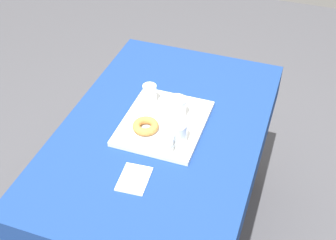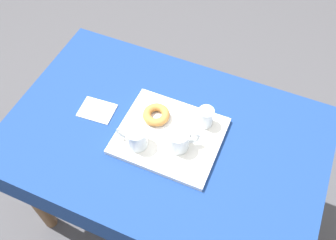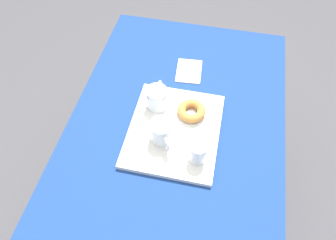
{
  "view_description": "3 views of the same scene",
  "coord_description": "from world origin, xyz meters",
  "px_view_note": "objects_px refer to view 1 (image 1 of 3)",
  "views": [
    {
      "loc": [
        1.3,
        0.48,
        1.98
      ],
      "look_at": [
        -0.01,
        0.02,
        0.79
      ],
      "focal_mm": 47.7,
      "sensor_mm": 36.0,
      "label": 1
    },
    {
      "loc": [
        -0.33,
        0.72,
        1.97
      ],
      "look_at": [
        0.0,
        -0.04,
        0.8
      ],
      "focal_mm": 39.39,
      "sensor_mm": 36.0,
      "label": 2
    },
    {
      "loc": [
        -0.69,
        -0.12,
        1.75
      ],
      "look_at": [
        -0.01,
        0.03,
        0.8
      ],
      "focal_mm": 34.15,
      "sensor_mm": 36.0,
      "label": 3
    }
  ],
  "objects_px": {
    "dining_table": "(162,147)",
    "donut_plate_left": "(146,130)",
    "tea_mug_right": "(176,108)",
    "paper_napkin": "(134,179)",
    "serving_tray": "(165,123)",
    "water_glass_near": "(150,94)",
    "sugar_donut_left": "(146,126)",
    "tea_mug_left": "(177,133)"
  },
  "relations": [
    {
      "from": "donut_plate_left",
      "to": "sugar_donut_left",
      "type": "height_order",
      "value": "sugar_donut_left"
    },
    {
      "from": "tea_mug_left",
      "to": "sugar_donut_left",
      "type": "distance_m",
      "value": 0.14
    },
    {
      "from": "water_glass_near",
      "to": "paper_napkin",
      "type": "height_order",
      "value": "water_glass_near"
    },
    {
      "from": "tea_mug_right",
      "to": "donut_plate_left",
      "type": "distance_m",
      "value": 0.16
    },
    {
      "from": "water_glass_near",
      "to": "sugar_donut_left",
      "type": "bearing_deg",
      "value": 15.99
    },
    {
      "from": "serving_tray",
      "to": "donut_plate_left",
      "type": "distance_m",
      "value": 0.1
    },
    {
      "from": "serving_tray",
      "to": "tea_mug_right",
      "type": "relative_size",
      "value": 3.44
    },
    {
      "from": "dining_table",
      "to": "donut_plate_left",
      "type": "bearing_deg",
      "value": -42.58
    },
    {
      "from": "dining_table",
      "to": "water_glass_near",
      "type": "height_order",
      "value": "water_glass_near"
    },
    {
      "from": "serving_tray",
      "to": "water_glass_near",
      "type": "bearing_deg",
      "value": -134.8
    },
    {
      "from": "donut_plate_left",
      "to": "paper_napkin",
      "type": "relative_size",
      "value": 0.81
    },
    {
      "from": "tea_mug_left",
      "to": "water_glass_near",
      "type": "distance_m",
      "value": 0.28
    },
    {
      "from": "tea_mug_right",
      "to": "donut_plate_left",
      "type": "xyz_separation_m",
      "value": [
        0.13,
        -0.09,
        -0.04
      ]
    },
    {
      "from": "tea_mug_left",
      "to": "paper_napkin",
      "type": "bearing_deg",
      "value": -21.53
    },
    {
      "from": "paper_napkin",
      "to": "serving_tray",
      "type": "bearing_deg",
      "value": 178.92
    },
    {
      "from": "dining_table",
      "to": "donut_plate_left",
      "type": "xyz_separation_m",
      "value": [
        0.05,
        -0.05,
        0.13
      ]
    },
    {
      "from": "tea_mug_right",
      "to": "donut_plate_left",
      "type": "bearing_deg",
      "value": -33.35
    },
    {
      "from": "tea_mug_right",
      "to": "water_glass_near",
      "type": "xyz_separation_m",
      "value": [
        -0.05,
        -0.14,
        -0.0
      ]
    },
    {
      "from": "water_glass_near",
      "to": "sugar_donut_left",
      "type": "xyz_separation_m",
      "value": [
        0.19,
        0.05,
        -0.01
      ]
    },
    {
      "from": "tea_mug_left",
      "to": "serving_tray",
      "type": "bearing_deg",
      "value": -139.53
    },
    {
      "from": "water_glass_near",
      "to": "donut_plate_left",
      "type": "xyz_separation_m",
      "value": [
        0.19,
        0.05,
        -0.03
      ]
    },
    {
      "from": "serving_tray",
      "to": "water_glass_near",
      "type": "distance_m",
      "value": 0.16
    },
    {
      "from": "donut_plate_left",
      "to": "paper_napkin",
      "type": "height_order",
      "value": "donut_plate_left"
    },
    {
      "from": "sugar_donut_left",
      "to": "paper_napkin",
      "type": "bearing_deg",
      "value": 11.2
    },
    {
      "from": "paper_napkin",
      "to": "tea_mug_left",
      "type": "bearing_deg",
      "value": 158.47
    },
    {
      "from": "dining_table",
      "to": "tea_mug_right",
      "type": "distance_m",
      "value": 0.19
    },
    {
      "from": "tea_mug_right",
      "to": "paper_napkin",
      "type": "bearing_deg",
      "value": -5.71
    },
    {
      "from": "dining_table",
      "to": "tea_mug_right",
      "type": "relative_size",
      "value": 11.0
    },
    {
      "from": "donut_plate_left",
      "to": "sugar_donut_left",
      "type": "relative_size",
      "value": 1.06
    },
    {
      "from": "serving_tray",
      "to": "tea_mug_right",
      "type": "height_order",
      "value": "tea_mug_right"
    },
    {
      "from": "dining_table",
      "to": "water_glass_near",
      "type": "xyz_separation_m",
      "value": [
        -0.13,
        -0.1,
        0.16
      ]
    },
    {
      "from": "tea_mug_left",
      "to": "tea_mug_right",
      "type": "relative_size",
      "value": 1.08
    },
    {
      "from": "donut_plate_left",
      "to": "paper_napkin",
      "type": "xyz_separation_m",
      "value": [
        0.25,
        0.05,
        -0.02
      ]
    },
    {
      "from": "tea_mug_left",
      "to": "paper_napkin",
      "type": "relative_size",
      "value": 0.88
    },
    {
      "from": "serving_tray",
      "to": "tea_mug_left",
      "type": "distance_m",
      "value": 0.14
    },
    {
      "from": "tea_mug_right",
      "to": "sugar_donut_left",
      "type": "xyz_separation_m",
      "value": [
        0.13,
        -0.09,
        -0.02
      ]
    },
    {
      "from": "serving_tray",
      "to": "donut_plate_left",
      "type": "bearing_deg",
      "value": -34.85
    },
    {
      "from": "tea_mug_right",
      "to": "serving_tray",
      "type": "bearing_deg",
      "value": -31.0
    },
    {
      "from": "tea_mug_left",
      "to": "tea_mug_right",
      "type": "xyz_separation_m",
      "value": [
        -0.15,
        -0.05,
        0.0
      ]
    },
    {
      "from": "dining_table",
      "to": "tea_mug_left",
      "type": "bearing_deg",
      "value": 49.98
    },
    {
      "from": "dining_table",
      "to": "sugar_donut_left",
      "type": "bearing_deg",
      "value": -42.58
    },
    {
      "from": "dining_table",
      "to": "paper_napkin",
      "type": "relative_size",
      "value": 9.0
    }
  ]
}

